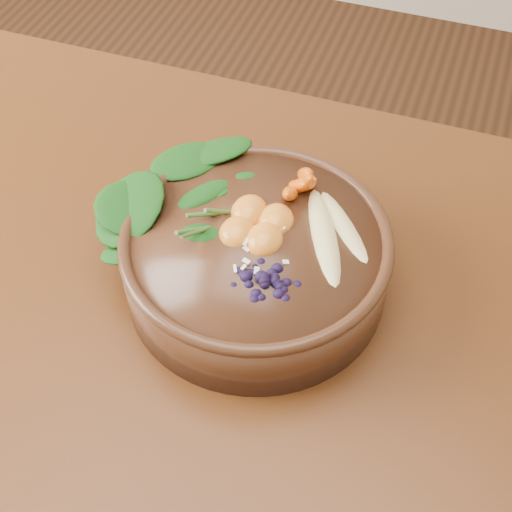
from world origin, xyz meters
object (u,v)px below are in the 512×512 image
stoneware_bowl (256,262)px  kale_heap (210,186)px  dining_table (87,350)px  carrot_cluster (298,157)px  blueberry_pile (264,270)px  mandarin_cluster (257,215)px  banana_halves (335,222)px

stoneware_bowl → kale_heap: size_ratio=1.53×
dining_table → kale_heap: 0.26m
kale_heap → carrot_cluster: 0.10m
dining_table → blueberry_pile: 0.29m
dining_table → mandarin_cluster: size_ratio=17.34×
kale_heap → carrot_cluster: size_ratio=2.38×
banana_halves → blueberry_pile: 0.10m
dining_table → kale_heap: kale_heap is taller
mandarin_cluster → kale_heap: bearing=162.1°
stoneware_bowl → mandarin_cluster: 0.06m
carrot_cluster → banana_halves: bearing=-66.9°
carrot_cluster → mandarin_cluster: size_ratio=0.87×
dining_table → stoneware_bowl: size_ratio=5.50×
kale_heap → carrot_cluster: (0.08, 0.06, 0.02)m
carrot_cluster → banana_halves: carrot_cluster is taller
stoneware_bowl → banana_halves: (0.07, 0.04, 0.05)m
kale_heap → mandarin_cluster: (0.06, -0.02, -0.01)m
stoneware_bowl → carrot_cluster: bearing=80.2°
blueberry_pile → kale_heap: bearing=135.7°
kale_heap → blueberry_pile: (0.09, -0.09, -0.00)m
stoneware_bowl → carrot_cluster: size_ratio=3.62×
dining_table → mandarin_cluster: bearing=32.4°
blueberry_pile → carrot_cluster: bearing=94.4°
carrot_cluster → banana_halves: (0.06, -0.06, -0.03)m
dining_table → banana_halves: bearing=27.3°
dining_table → stoneware_bowl: stoneware_bowl is taller
kale_heap → banana_halves: kale_heap is taller
carrot_cluster → banana_halves: size_ratio=0.50×
kale_heap → blueberry_pile: kale_heap is taller
stoneware_bowl → carrot_cluster: carrot_cluster is taller
kale_heap → stoneware_bowl: bearing=-29.2°
stoneware_bowl → kale_heap: (-0.07, 0.04, 0.06)m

